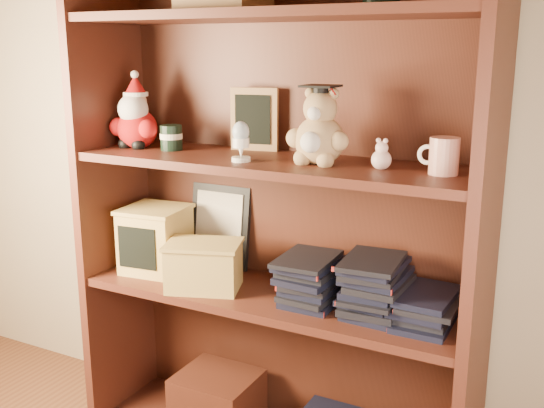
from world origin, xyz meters
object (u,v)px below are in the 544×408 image
at_px(bookcase, 279,214).
at_px(treats_box, 155,239).
at_px(teacher_mug, 443,156).
at_px(grad_teddy_bear, 319,133).

xyz_separation_m(bookcase, treats_box, (-0.42, -0.05, -0.12)).
height_order(bookcase, treats_box, bookcase).
relative_size(teacher_mug, treats_box, 0.49).
bearing_deg(teacher_mug, bookcase, 173.94).
bearing_deg(grad_teddy_bear, teacher_mug, 1.13).
bearing_deg(treats_box, teacher_mug, 0.06).
height_order(grad_teddy_bear, teacher_mug, grad_teddy_bear).
xyz_separation_m(grad_teddy_bear, treats_box, (-0.57, 0.01, -0.38)).
relative_size(grad_teddy_bear, treats_box, 1.01).
xyz_separation_m(bookcase, grad_teddy_bear, (0.15, -0.06, 0.25)).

